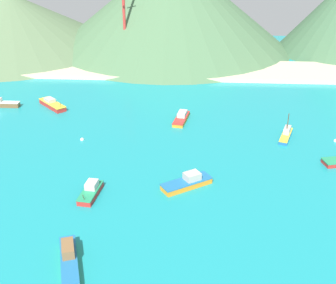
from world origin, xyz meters
name	(u,v)px	position (x,y,z in m)	size (l,w,h in m)	color
ground	(171,204)	(0.00, 30.00, -0.25)	(260.00, 280.00, 0.50)	teal
fishing_boat_1	(286,134)	(25.48, 58.72, 0.81)	(4.70, 8.91, 6.02)	#1E5BA8
fishing_boat_2	(188,182)	(2.80, 35.69, 0.89)	(10.05, 8.12, 2.62)	orange
fishing_boat_3	(1,104)	(-49.60, 73.78, 0.90)	(10.10, 1.90, 2.52)	brown
fishing_boat_4	(91,191)	(-14.82, 31.52, 0.86)	(3.54, 7.66, 2.43)	red
fishing_boat_5	(69,259)	(-13.82, 13.22, 1.02)	(5.50, 10.66, 2.92)	gold
fishing_boat_7	(181,118)	(0.56, 67.23, 0.75)	(4.32, 9.64, 2.05)	orange
fishing_boat_9	(52,104)	(-35.37, 74.38, 0.84)	(9.56, 9.61, 2.79)	red
buoy_0	(82,140)	(-22.08, 54.18, 0.15)	(0.88, 0.88, 0.88)	silver
buoy_1	(335,141)	(36.50, 57.17, 0.15)	(0.86, 0.86, 0.86)	silver
beach_strip	(184,70)	(0.00, 110.10, 0.60)	(247.00, 22.40, 1.20)	beige
hill_west	(11,21)	(-70.66, 138.01, 11.20)	(90.15, 90.15, 22.39)	#56704C
hill_central	(171,2)	(-6.52, 143.76, 18.54)	(97.55, 97.55, 37.07)	#476B47
radio_tower	(124,16)	(-21.12, 116.19, 17.44)	(3.42, 2.74, 34.20)	#B7332D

